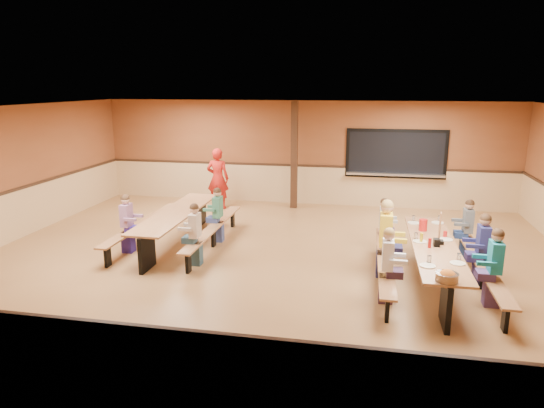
# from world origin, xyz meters

# --- Properties ---
(ground) EXTENTS (12.00, 12.00, 0.00)m
(ground) POSITION_xyz_m (0.00, 0.00, 0.00)
(ground) COLOR brown
(ground) RESTS_ON ground
(room_envelope) EXTENTS (12.04, 10.04, 3.02)m
(room_envelope) POSITION_xyz_m (0.00, 0.00, 0.69)
(room_envelope) COLOR brown
(room_envelope) RESTS_ON ground
(kitchen_pass_through) EXTENTS (2.78, 0.28, 1.38)m
(kitchen_pass_through) POSITION_xyz_m (2.60, 4.96, 1.49)
(kitchen_pass_through) COLOR black
(kitchen_pass_through) RESTS_ON ground
(structural_post) EXTENTS (0.18, 0.18, 3.00)m
(structural_post) POSITION_xyz_m (-0.20, 4.40, 1.50)
(structural_post) COLOR black
(structural_post) RESTS_ON ground
(cafeteria_table_main) EXTENTS (1.91, 3.70, 0.74)m
(cafeteria_table_main) POSITION_xyz_m (3.01, -0.57, 0.53)
(cafeteria_table_main) COLOR #9E673F
(cafeteria_table_main) RESTS_ON ground
(cafeteria_table_second) EXTENTS (1.91, 3.70, 0.74)m
(cafeteria_table_second) POSITION_xyz_m (-2.24, 0.68, 0.53)
(cafeteria_table_second) COLOR #9E673F
(cafeteria_table_second) RESTS_ON ground
(seated_child_white_left) EXTENTS (0.38, 0.31, 1.24)m
(seated_child_white_left) POSITION_xyz_m (2.19, -1.46, 0.62)
(seated_child_white_left) COLOR white
(seated_child_white_left) RESTS_ON ground
(seated_adult_yellow) EXTENTS (0.47, 0.39, 1.42)m
(seated_adult_yellow) POSITION_xyz_m (2.19, -0.34, 0.71)
(seated_adult_yellow) COLOR yellow
(seated_adult_yellow) RESTS_ON ground
(seated_child_grey_left) EXTENTS (0.35, 0.29, 1.18)m
(seated_child_grey_left) POSITION_xyz_m (2.19, 0.85, 0.59)
(seated_child_grey_left) COLOR #B8B8B8
(seated_child_grey_left) RESTS_ON ground
(seated_child_teal_right) EXTENTS (0.40, 0.32, 1.26)m
(seated_child_teal_right) POSITION_xyz_m (3.84, -1.28, 0.63)
(seated_child_teal_right) COLOR teal
(seated_child_teal_right) RESTS_ON ground
(seated_child_navy_right) EXTENTS (0.40, 0.33, 1.28)m
(seated_child_navy_right) POSITION_xyz_m (3.84, -0.43, 0.64)
(seated_child_navy_right) COLOR navy
(seated_child_navy_right) RESTS_ON ground
(seated_child_char_right) EXTENTS (0.37, 0.31, 1.22)m
(seated_child_char_right) POSITION_xyz_m (3.84, 0.90, 0.61)
(seated_child_char_right) COLOR #53595E
(seated_child_char_right) RESTS_ON ground
(seated_child_purple_sec) EXTENTS (0.38, 0.31, 1.22)m
(seated_child_purple_sec) POSITION_xyz_m (-3.06, -0.02, 0.61)
(seated_child_purple_sec) COLOR gray
(seated_child_purple_sec) RESTS_ON ground
(seated_child_green_sec) EXTENTS (0.37, 0.30, 1.21)m
(seated_child_green_sec) POSITION_xyz_m (-1.41, 1.03, 0.60)
(seated_child_green_sec) COLOR #39795D
(seated_child_green_sec) RESTS_ON ground
(seated_child_tan_sec) EXTENTS (0.37, 0.30, 1.22)m
(seated_child_tan_sec) POSITION_xyz_m (-1.41, -0.45, 0.61)
(seated_child_tan_sec) COLOR #C6AF9B
(seated_child_tan_sec) RESTS_ON ground
(standing_woman) EXTENTS (0.64, 0.43, 1.72)m
(standing_woman) POSITION_xyz_m (-2.30, 3.92, 0.86)
(standing_woman) COLOR #AB1A13
(standing_woman) RESTS_ON ground
(punch_pitcher) EXTENTS (0.16, 0.16, 0.22)m
(punch_pitcher) POSITION_xyz_m (2.90, 0.24, 0.85)
(punch_pitcher) COLOR red
(punch_pitcher) RESTS_ON cafeteria_table_main
(chip_bowl) EXTENTS (0.32, 0.32, 0.15)m
(chip_bowl) POSITION_xyz_m (2.97, -2.22, 0.81)
(chip_bowl) COLOR orange
(chip_bowl) RESTS_ON cafeteria_table_main
(napkin_dispenser) EXTENTS (0.10, 0.14, 0.13)m
(napkin_dispenser) POSITION_xyz_m (3.03, -0.65, 0.80)
(napkin_dispenser) COLOR black
(napkin_dispenser) RESTS_ON cafeteria_table_main
(condiment_mustard) EXTENTS (0.06, 0.06, 0.17)m
(condiment_mustard) POSITION_xyz_m (2.80, -0.50, 0.82)
(condiment_mustard) COLOR yellow
(condiment_mustard) RESTS_ON cafeteria_table_main
(condiment_ketchup) EXTENTS (0.06, 0.06, 0.17)m
(condiment_ketchup) POSITION_xyz_m (2.91, -0.76, 0.82)
(condiment_ketchup) COLOR #B2140F
(condiment_ketchup) RESTS_ON cafeteria_table_main
(table_paddle) EXTENTS (0.16, 0.16, 0.56)m
(table_paddle) POSITION_xyz_m (3.09, -0.51, 0.88)
(table_paddle) COLOR black
(table_paddle) RESTS_ON cafeteria_table_main
(place_settings) EXTENTS (0.65, 3.30, 0.11)m
(place_settings) POSITION_xyz_m (3.01, -0.57, 0.80)
(place_settings) COLOR beige
(place_settings) RESTS_ON cafeteria_table_main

